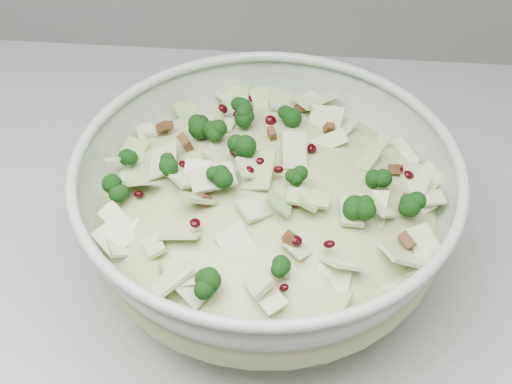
# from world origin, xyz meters

# --- Properties ---
(mixing_bowl) EXTENTS (0.44, 0.44, 0.14)m
(mixing_bowl) POSITION_xyz_m (0.02, 1.60, 0.97)
(mixing_bowl) COLOR #AEC0B0
(mixing_bowl) RESTS_ON counter
(salad) EXTENTS (0.33, 0.33, 0.14)m
(salad) POSITION_xyz_m (0.02, 1.60, 0.99)
(salad) COLOR #ADB67C
(salad) RESTS_ON mixing_bowl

